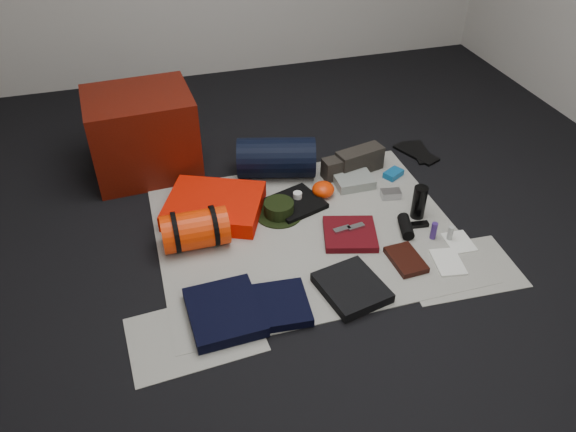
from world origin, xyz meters
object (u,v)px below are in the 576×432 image
object	(u,v)px
stuff_sack	(195,230)
compact_camera	(391,194)
red_cabinet	(143,134)
navy_duffel	(276,158)
paperback_book	(406,260)
water_bottle	(419,202)
sleeping_pad	(214,206)

from	to	relation	value
stuff_sack	compact_camera	distance (m)	1.17
red_cabinet	navy_duffel	bearing A→B (deg)	-24.48
paperback_book	stuff_sack	bearing A→B (deg)	153.71
water_bottle	paperback_book	distance (m)	0.41
red_cabinet	paperback_book	xyz separation A→B (m)	(1.18, -1.26, -0.24)
compact_camera	paperback_book	size ratio (longest dim) A/B	0.51
stuff_sack	compact_camera	xyz separation A→B (m)	(1.17, 0.11, -0.08)
navy_duffel	compact_camera	bearing A→B (deg)	-20.97
red_cabinet	compact_camera	xyz separation A→B (m)	(1.34, -0.72, -0.23)
paperback_book	sleeping_pad	bearing A→B (deg)	138.49
navy_duffel	paperback_book	size ratio (longest dim) A/B	2.11
compact_camera	navy_duffel	bearing A→B (deg)	154.00
sleeping_pad	stuff_sack	world-z (taller)	stuff_sack
water_bottle	navy_duffel	bearing A→B (deg)	135.82
sleeping_pad	compact_camera	distance (m)	1.03
water_bottle	compact_camera	distance (m)	0.23
stuff_sack	red_cabinet	bearing A→B (deg)	102.10
stuff_sack	sleeping_pad	bearing A→B (deg)	60.45
red_cabinet	water_bottle	world-z (taller)	red_cabinet
navy_duffel	compact_camera	size ratio (longest dim) A/B	4.14
sleeping_pad	water_bottle	bearing A→B (deg)	-18.03
compact_camera	red_cabinet	bearing A→B (deg)	161.71
navy_duffel	compact_camera	xyz separation A→B (m)	(0.58, -0.42, -0.10)
sleeping_pad	paperback_book	size ratio (longest dim) A/B	2.33
paperback_book	red_cabinet	bearing A→B (deg)	130.23
red_cabinet	water_bottle	distance (m)	1.69
compact_camera	paperback_book	world-z (taller)	compact_camera
compact_camera	paperback_book	xyz separation A→B (m)	(-0.16, -0.54, -0.01)
navy_duffel	red_cabinet	bearing A→B (deg)	173.53
red_cabinet	navy_duffel	size ratio (longest dim) A/B	1.30
navy_duffel	water_bottle	xyz separation A→B (m)	(0.65, -0.63, -0.03)
red_cabinet	stuff_sack	size ratio (longest dim) A/B	1.80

